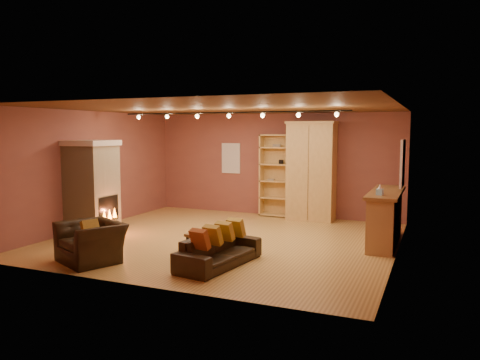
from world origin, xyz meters
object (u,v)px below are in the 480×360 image
at_px(fireplace, 92,187).
at_px(loveseat, 219,245).
at_px(armchair, 91,235).
at_px(armoire, 311,171).
at_px(bookcase, 277,175).
at_px(coffee_table, 207,237).
at_px(bar_counter, 385,217).

xyz_separation_m(fireplace, loveseat, (3.76, -1.21, -0.70)).
bearing_deg(fireplace, armchair, -50.60).
relative_size(loveseat, armchair, 1.44).
bearing_deg(armoire, loveseat, -95.04).
height_order(armoire, armchair, armoire).
bearing_deg(bookcase, coffee_table, -88.03).
xyz_separation_m(fireplace, bar_counter, (6.24, 1.55, -0.50)).
bearing_deg(armoire, bar_counter, -43.64).
bearing_deg(armchair, loveseat, 41.22).
bearing_deg(bar_counter, bookcase, 144.59).
bearing_deg(loveseat, coffee_table, 57.44).
relative_size(bookcase, loveseat, 1.21).
bearing_deg(armoire, bookcase, 168.17).
height_order(loveseat, coffee_table, loveseat).
bearing_deg(armoire, coffee_table, -100.96).
distance_m(fireplace, armchair, 2.51).
bearing_deg(bookcase, bar_counter, -35.41).
bearing_deg(loveseat, armoire, 3.91).
xyz_separation_m(bookcase, coffee_table, (0.16, -4.57, -0.75)).
distance_m(fireplace, bar_counter, 6.45).
height_order(armoire, loveseat, armoire).
relative_size(bookcase, coffee_table, 3.03).
bearing_deg(fireplace, bar_counter, 13.94).
relative_size(bookcase, armchair, 1.74).
distance_m(bookcase, coffee_table, 4.63).
bearing_deg(armchair, fireplace, 153.66).
height_order(fireplace, bar_counter, fireplace).
relative_size(armchair, coffee_table, 1.74).
distance_m(armoire, armchair, 6.07).
distance_m(fireplace, coffee_table, 3.50).
distance_m(bookcase, armoire, 1.03).
bearing_deg(bar_counter, armchair, -143.79).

